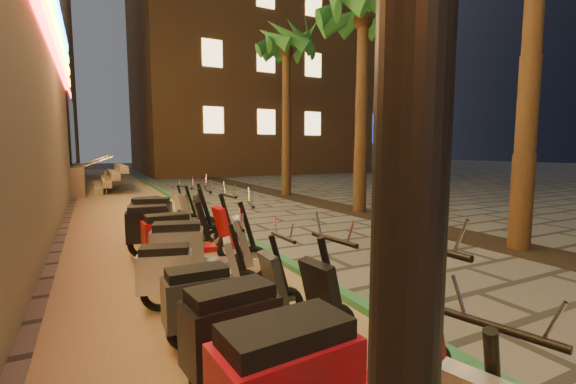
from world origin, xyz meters
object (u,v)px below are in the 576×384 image
pedestrian_sign (379,157)px  scooter_6 (185,273)px  scooter_11 (159,214)px  scooter_3 (327,382)px  scooter_5 (220,299)px  scooter_7 (196,249)px  scooter_4 (260,327)px  scooter_12 (158,210)px  scooter_8 (184,237)px  scooter_10 (166,218)px  scooter_9 (164,228)px

pedestrian_sign → scooter_6: size_ratio=1.87×
pedestrian_sign → scooter_11: bearing=127.0°
scooter_3 → scooter_6: 2.76m
scooter_5 → scooter_7: size_ratio=0.88×
scooter_4 → scooter_12: scooter_4 is taller
scooter_8 → scooter_11: bearing=86.7°
scooter_8 → scooter_11: (0.02, 2.68, -0.03)m
scooter_10 → scooter_11: 0.78m
pedestrian_sign → scooter_12: size_ratio=1.87×
scooter_12 → scooter_5: bearing=-107.6°
scooter_5 → scooter_10: size_ratio=0.85×
scooter_4 → scooter_8: (0.13, 3.43, 0.01)m
scooter_8 → scooter_9: size_ratio=0.98×
scooter_6 → scooter_8: (0.33, 1.61, 0.07)m
scooter_10 → scooter_11: scooter_10 is taller
pedestrian_sign → scooter_8: pedestrian_sign is taller
scooter_4 → scooter_7: bearing=79.6°
scooter_10 → scooter_11: bearing=109.4°
scooter_7 → scooter_10: size_ratio=0.97×
scooter_3 → scooter_6: bearing=89.9°
scooter_6 → scooter_12: bearing=100.3°
scooter_10 → scooter_7: bearing=-74.0°
scooter_7 → scooter_6: bearing=-98.1°
scooter_3 → scooter_11: 7.04m
scooter_7 → scooter_10: bearing=103.6°
scooter_10 → scooter_12: bearing=104.4°
scooter_5 → scooter_8: 2.61m
scooter_7 → scooter_10: scooter_10 is taller
pedestrian_sign → scooter_6: (-4.47, -1.84, -1.32)m
scooter_10 → scooter_6: bearing=-79.2°
scooter_6 → scooter_12: size_ratio=1.00×
scooter_6 → scooter_8: scooter_8 is taller
pedestrian_sign → scooter_5: pedestrian_sign is taller
pedestrian_sign → scooter_12: (-4.01, 3.37, -1.32)m
scooter_4 → scooter_12: (0.26, 7.04, -0.06)m
scooter_8 → scooter_9: scooter_9 is taller
scooter_6 → scooter_7: 0.87m
scooter_5 → scooter_11: bearing=87.4°
scooter_4 → scooter_9: bearing=83.0°
scooter_4 → scooter_5: bearing=87.1°
scooter_3 → scooter_8: (0.10, 4.36, -0.05)m
scooter_11 → scooter_8: bearing=-73.9°
scooter_4 → scooter_7: (0.14, 2.62, 0.01)m
scooter_4 → scooter_12: 7.05m
scooter_3 → scooter_9: (-0.06, 5.27, -0.04)m
scooter_4 → scooter_6: bearing=88.8°
scooter_9 → scooter_3: bearing=-83.0°
scooter_9 → scooter_10: 1.02m
scooter_4 → scooter_8: bearing=80.4°
scooter_3 → scooter_12: 7.97m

